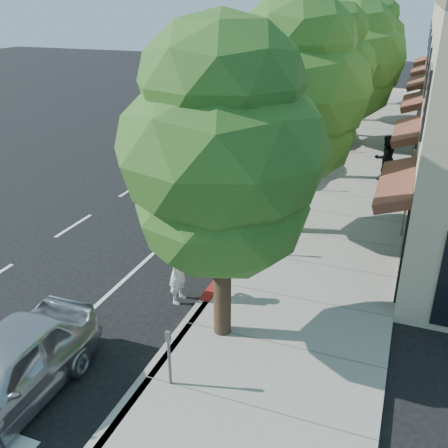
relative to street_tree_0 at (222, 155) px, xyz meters
The scene contains 18 objects.
ground 4.91m from the street_tree_0, 114.23° to the left, with size 120.00×120.00×0.00m, color black.
sidewalk 10.98m from the street_tree_0, 82.03° to the left, with size 4.60×56.00×0.15m, color gray.
curb 10.93m from the street_tree_0, 95.14° to the left, with size 0.30×56.00×0.15m, color #9E998E.
curb_red_segment 5.33m from the street_tree_0, 106.70° to the left, with size 0.32×4.00×0.15m, color maroon.
street_tree_0 is the anchor object (origin of this frame).
street_tree_1 6.00m from the street_tree_0, 90.00° to the left, with size 4.67×4.67×7.53m.
street_tree_2 12.00m from the street_tree_0, 90.00° to the left, with size 3.74×3.74×7.31m.
street_tree_3 18.00m from the street_tree_0, 90.00° to the left, with size 5.68×5.68×7.51m.
street_tree_4 24.00m from the street_tree_0, 90.00° to the left, with size 4.80×4.80×7.06m.
street_tree_5 30.00m from the street_tree_0, 90.00° to the left, with size 4.31×4.31×7.57m.
cyclist 3.97m from the street_tree_0, 147.49° to the left, with size 0.66×0.43×1.80m, color white.
bicycle 5.65m from the street_tree_0, 113.76° to the left, with size 0.59×1.68×0.88m, color navy.
silver_suv 8.75m from the street_tree_0, 110.62° to the left, with size 2.91×6.32×1.76m, color silver.
dark_sedan 12.63m from the street_tree_0, 98.81° to the left, with size 1.72×4.92×1.62m, color #232528.
white_pickup 17.44m from the street_tree_0, 94.71° to the left, with size 2.16×5.32×1.54m, color silver.
dark_suv_far 28.83m from the street_tree_0, 94.22° to the left, with size 2.10×5.22×1.78m, color black.
near_car_a 5.92m from the street_tree_0, 131.53° to the right, with size 1.80×4.48×1.52m, color silver.
pedestrian 13.12m from the street_tree_0, 78.34° to the left, with size 0.94×0.73×1.93m, color black.
Camera 1 is at (4.34, -10.94, 7.20)m, focal length 40.00 mm.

